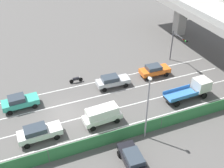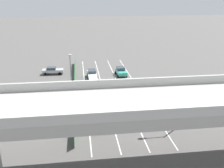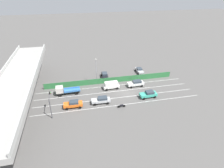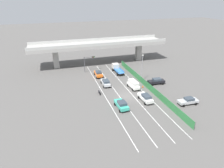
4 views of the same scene
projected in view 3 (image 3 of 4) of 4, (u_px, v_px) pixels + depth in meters
The scene contains 19 objects.
ground_plane at pixel (127, 93), 50.81m from camera, with size 300.00×300.00×0.00m, color #565451.
lane_line_left_edge at pixel (121, 105), 46.01m from camera, with size 0.14×42.05×0.01m, color silver.
lane_line_mid_left at pixel (117, 98), 48.83m from camera, with size 0.14×42.05×0.01m, color silver.
lane_line_mid_right at pixel (114, 91), 51.64m from camera, with size 0.14×42.05×0.01m, color silver.
lane_line_right_edge at pixel (112, 86), 54.46m from camera, with size 0.14×42.05×0.01m, color silver.
elevated_overpass at pixel (18, 81), 42.78m from camera, with size 46.49×8.18×8.25m.
green_fence at pixel (111, 80), 55.70m from camera, with size 0.10×38.15×1.71m.
car_van_white at pixel (111, 85), 52.43m from camera, with size 2.15×4.55×2.09m.
car_hatchback_white at pixel (136, 83), 53.83m from camera, with size 2.07×4.73×1.74m.
car_sedan_silver at pixel (101, 100), 46.32m from camera, with size 2.09×4.67×1.67m.
car_taxi_orange at pixel (73, 104), 44.78m from camera, with size 2.11×4.49×1.68m.
car_taxi_teal at pixel (149, 94), 48.66m from camera, with size 2.20×4.48×1.75m.
flatbed_truck_blue at pixel (64, 90), 49.80m from camera, with size 2.30×6.29×2.36m.
motorcycle at pixel (121, 106), 44.91m from camera, with size 0.60×1.95×0.93m.
parked_wagon_silver at pixel (139, 70), 61.85m from camera, with size 4.59×2.06×1.56m.
parked_sedan_dark at pixel (105, 75), 58.50m from camera, with size 4.60×2.16×1.65m.
traffic_light at pixel (50, 102), 40.91m from camera, with size 3.51×0.42×5.01m.
street_lamp at pixel (96, 69), 53.48m from camera, with size 0.60×0.36×7.75m.
traffic_cone at pixel (110, 83), 55.14m from camera, with size 0.47×0.47×0.68m.
Camera 3 is at (-41.52, 13.16, 26.58)m, focal length 30.21 mm.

